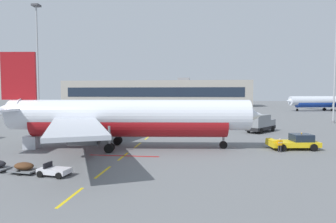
{
  "coord_description": "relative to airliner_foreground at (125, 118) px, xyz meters",
  "views": [
    {
      "loc": [
        27.1,
        -9.78,
        7.14
      ],
      "look_at": [
        21.49,
        33.66,
        4.28
      ],
      "focal_mm": 31.47,
      "sensor_mm": 36.0,
      "label": 1
    }
  ],
  "objects": [
    {
      "name": "baggage_train",
      "position": [
        -5.64,
        -12.4,
        -3.42
      ],
      "size": [
        8.72,
        2.66,
        1.14
      ],
      "color": "silver",
      "rests_on": "ground"
    },
    {
      "name": "apron_light_mast_far",
      "position": [
        39.47,
        36.13,
        14.53
      ],
      "size": [
        1.8,
        1.8,
        30.45
      ],
      "color": "slate",
      "rests_on": "ground"
    },
    {
      "name": "fuel_service_truck",
      "position": [
        19.9,
        18.08,
        -2.3
      ],
      "size": [
        6.11,
        7.04,
        3.14
      ],
      "color": "black",
      "rests_on": "ground"
    },
    {
      "name": "airliner_foreground",
      "position": [
        0.0,
        0.0,
        0.0
      ],
      "size": [
        34.82,
        34.43,
        12.2
      ],
      "color": "silver",
      "rests_on": "ground"
    },
    {
      "name": "airliner_mid_left",
      "position": [
        55.66,
        83.41,
        -0.33
      ],
      "size": [
        31.56,
        30.75,
        11.18
      ],
      "color": "silver",
      "rests_on": "ground"
    },
    {
      "name": "ground",
      "position": [
        23.08,
        13.72,
        -3.95
      ],
      "size": [
        400.0,
        400.0,
        0.0
      ],
      "primitive_type": "plane",
      "color": "slate"
    },
    {
      "name": "apron_paint_markings",
      "position": [
        1.08,
        11.75,
        -3.95
      ],
      "size": [
        8.0,
        95.34,
        0.01
      ],
      "color": "yellow",
      "rests_on": "ground"
    },
    {
      "name": "uld_cargo_container",
      "position": [
        -11.74,
        -1.61,
        -3.15
      ],
      "size": [
        1.79,
        1.75,
        1.6
      ],
      "color": "#B7BCC6",
      "rests_on": "ground"
    },
    {
      "name": "pushback_tug",
      "position": [
        21.3,
        2.3,
        -3.05
      ],
      "size": [
        6.37,
        3.92,
        2.08
      ],
      "color": "yellow",
      "rests_on": "ground"
    },
    {
      "name": "ground_crew_worker",
      "position": [
        18.98,
        0.13,
        -3.02
      ],
      "size": [
        0.65,
        0.39,
        1.64
      ],
      "color": "#232328",
      "rests_on": "ground"
    },
    {
      "name": "apron_light_mast_near",
      "position": [
        -32.14,
        34.12,
        13.8
      ],
      "size": [
        1.8,
        1.8,
        29.07
      ],
      "color": "slate",
      "rests_on": "ground"
    },
    {
      "name": "terminal_satellite",
      "position": [
        -16.2,
        119.66,
        2.65
      ],
      "size": [
        97.87,
        20.49,
        14.77
      ],
      "color": "#9E998E",
      "rests_on": "ground"
    }
  ]
}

